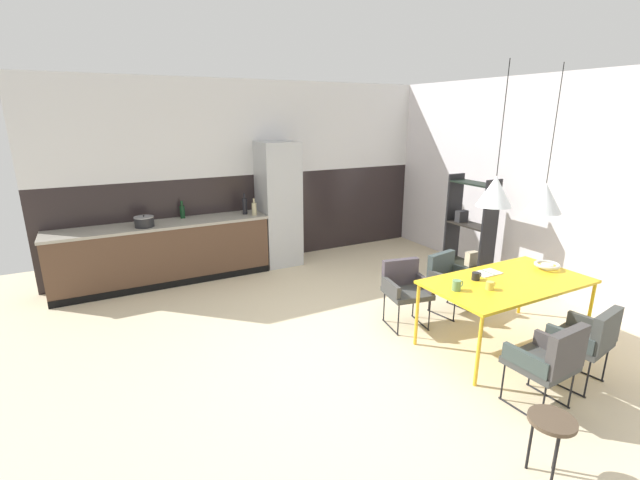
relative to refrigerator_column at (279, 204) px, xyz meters
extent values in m
plane|color=beige|center=(-0.29, -3.15, -1.02)|extent=(9.27, 9.27, 0.00)
cube|color=black|center=(-0.29, 0.36, -0.27)|extent=(6.52, 0.12, 1.49)
cube|color=silver|center=(-0.29, 0.36, 1.22)|extent=(6.52, 0.12, 1.49)
cube|color=silver|center=(2.91, -3.15, 0.47)|extent=(0.12, 7.13, 2.98)
cube|color=#513828|center=(-1.87, 0.00, -0.58)|extent=(3.08, 0.60, 0.87)
cube|color=#9E988B|center=(-1.87, 0.00, -0.13)|extent=(3.11, 0.63, 0.04)
cube|color=black|center=(-1.87, -0.30, -0.97)|extent=(3.08, 0.01, 0.10)
cube|color=#ADAFB2|center=(0.00, 0.00, 0.00)|extent=(0.61, 0.60, 2.04)
cube|color=gold|center=(1.09, -3.68, -0.28)|extent=(1.77, 0.94, 0.03)
cylinder|color=gold|center=(0.24, -3.25, -0.66)|extent=(0.04, 0.04, 0.72)
cylinder|color=gold|center=(1.94, -3.25, -0.66)|extent=(0.04, 0.04, 0.72)
cylinder|color=gold|center=(0.24, -4.11, -0.66)|extent=(0.04, 0.04, 0.72)
cylinder|color=gold|center=(1.94, -4.11, -0.66)|extent=(0.04, 0.04, 0.72)
cube|color=#3B3C3B|center=(0.43, -2.85, -0.59)|extent=(0.56, 0.54, 0.06)
cube|color=#423B42|center=(0.47, -2.66, -0.40)|extent=(0.46, 0.16, 0.33)
cube|color=#3D383C|center=(0.65, -2.89, -0.49)|extent=(0.13, 0.42, 0.14)
cube|color=#3D3D3B|center=(0.21, -2.81, -0.49)|extent=(0.13, 0.42, 0.14)
cylinder|color=black|center=(0.59, -3.08, -0.82)|extent=(0.02, 0.02, 0.39)
cylinder|color=black|center=(0.20, -3.00, -0.82)|extent=(0.02, 0.02, 0.39)
cylinder|color=black|center=(0.66, -2.70, -0.82)|extent=(0.02, 0.02, 0.39)
cylinder|color=black|center=(0.27, -2.63, -0.82)|extent=(0.02, 0.02, 0.39)
cylinder|color=black|center=(0.63, -2.89, -1.01)|extent=(0.09, 0.41, 0.02)
cylinder|color=black|center=(0.23, -2.81, -1.01)|extent=(0.09, 0.41, 0.02)
cube|color=#3B3C3B|center=(1.14, -4.49, -0.60)|extent=(0.55, 0.54, 0.06)
cube|color=#3E403C|center=(1.17, -4.68, -0.40)|extent=(0.46, 0.16, 0.34)
cube|color=#384140|center=(0.92, -4.52, -0.50)|extent=(0.12, 0.42, 0.14)
cube|color=#3C3E39|center=(1.35, -4.45, -0.50)|extent=(0.12, 0.42, 0.14)
cylinder|color=black|center=(0.91, -4.33, -0.83)|extent=(0.02, 0.02, 0.38)
cylinder|color=black|center=(1.30, -4.26, -0.83)|extent=(0.02, 0.02, 0.38)
cylinder|color=black|center=(0.97, -4.71, -0.83)|extent=(0.02, 0.02, 0.38)
cylinder|color=black|center=(1.37, -4.64, -0.83)|extent=(0.02, 0.02, 0.38)
cylinder|color=black|center=(0.94, -4.52, -1.01)|extent=(0.09, 0.41, 0.02)
cylinder|color=black|center=(1.33, -4.45, -1.01)|extent=(0.09, 0.41, 0.02)
cube|color=#3B3C3B|center=(1.18, -2.82, -0.62)|extent=(0.55, 0.54, 0.06)
cube|color=#364141|center=(1.15, -2.63, -0.43)|extent=(0.46, 0.16, 0.33)
cube|color=#38403C|center=(1.40, -2.79, -0.52)|extent=(0.12, 0.42, 0.14)
cube|color=#3C3E3D|center=(0.97, -2.86, -0.52)|extent=(0.12, 0.42, 0.14)
cylinder|color=black|center=(1.41, -2.98, -0.84)|extent=(0.02, 0.02, 0.36)
cylinder|color=black|center=(1.02, -3.04, -0.84)|extent=(0.02, 0.02, 0.36)
cylinder|color=black|center=(1.35, -2.60, -0.84)|extent=(0.02, 0.02, 0.36)
cylinder|color=black|center=(0.95, -2.67, -0.84)|extent=(0.02, 0.02, 0.36)
cylinder|color=black|center=(1.38, -2.79, -1.01)|extent=(0.09, 0.41, 0.02)
cylinder|color=black|center=(0.99, -2.86, -1.01)|extent=(0.09, 0.41, 0.02)
cube|color=#3B3C3B|center=(0.50, -4.55, -0.62)|extent=(0.50, 0.49, 0.06)
cube|color=#403D3C|center=(0.51, -4.75, -0.40)|extent=(0.46, 0.10, 0.38)
cube|color=#36423E|center=(0.28, -4.56, -0.52)|extent=(0.07, 0.42, 0.14)
cube|color=#403B3B|center=(0.72, -4.54, -0.52)|extent=(0.07, 0.42, 0.14)
cylinder|color=black|center=(0.29, -4.37, -0.83)|extent=(0.02, 0.02, 0.37)
cylinder|color=black|center=(0.69, -4.35, -0.83)|extent=(0.02, 0.02, 0.37)
cylinder|color=black|center=(0.31, -4.75, -0.83)|extent=(0.02, 0.02, 0.37)
cylinder|color=black|center=(0.71, -4.73, -0.83)|extent=(0.02, 0.02, 0.37)
cylinder|color=black|center=(0.30, -4.56, -1.01)|extent=(0.04, 0.41, 0.02)
cylinder|color=black|center=(0.70, -4.54, -1.01)|extent=(0.04, 0.41, 0.02)
cylinder|color=silver|center=(1.79, -3.64, -0.24)|extent=(0.13, 0.13, 0.06)
torus|color=beige|center=(1.79, -3.64, -0.22)|extent=(0.28, 0.28, 0.04)
cube|color=white|center=(1.00, -3.43, -0.26)|extent=(0.14, 0.18, 0.01)
cube|color=white|center=(1.14, -3.43, -0.26)|extent=(0.14, 0.18, 0.01)
cube|color=#4C7F4C|center=(1.07, -3.43, -0.25)|extent=(0.01, 0.19, 0.00)
cylinder|color=gold|center=(0.72, -3.76, -0.23)|extent=(0.08, 0.08, 0.08)
torus|color=gold|center=(0.77, -3.76, -0.22)|extent=(0.06, 0.01, 0.06)
cylinder|color=black|center=(0.80, -3.51, -0.23)|extent=(0.08, 0.08, 0.08)
torus|color=black|center=(0.85, -3.51, -0.22)|extent=(0.06, 0.01, 0.06)
cylinder|color=#5B8456|center=(0.41, -3.62, -0.21)|extent=(0.09, 0.09, 0.11)
torus|color=#5B8456|center=(0.46, -3.62, -0.21)|extent=(0.07, 0.01, 0.07)
cylinder|color=black|center=(-2.10, -0.10, -0.04)|extent=(0.27, 0.27, 0.14)
cylinder|color=gray|center=(-2.10, -0.10, 0.04)|extent=(0.27, 0.27, 0.01)
sphere|color=black|center=(-2.10, -0.10, 0.05)|extent=(0.02, 0.02, 0.02)
cylinder|color=black|center=(-0.58, 0.01, 0.02)|extent=(0.07, 0.07, 0.25)
cylinder|color=black|center=(-0.58, 0.01, 0.19)|extent=(0.03, 0.03, 0.08)
cylinder|color=#0F3319|center=(-1.52, 0.18, -0.01)|extent=(0.07, 0.07, 0.20)
cylinder|color=#0F3319|center=(-1.52, 0.18, 0.13)|extent=(0.04, 0.04, 0.08)
cylinder|color=tan|center=(-0.47, -0.14, -0.01)|extent=(0.08, 0.08, 0.20)
cylinder|color=tan|center=(-0.47, -0.14, 0.13)|extent=(0.03, 0.03, 0.07)
cylinder|color=#4C3D2D|center=(-0.14, -5.10, -0.57)|extent=(0.31, 0.31, 0.03)
cylinder|color=black|center=(-0.03, -5.10, -0.80)|extent=(0.02, 0.02, 0.44)
cylinder|color=black|center=(-0.19, -5.01, -0.80)|extent=(0.02, 0.02, 0.44)
cylinder|color=black|center=(-0.19, -5.20, -0.80)|extent=(0.02, 0.02, 0.44)
cube|color=black|center=(2.20, -1.73, -0.22)|extent=(0.30, 0.03, 1.59)
cube|color=black|center=(2.20, -2.43, -0.22)|extent=(0.30, 0.03, 1.59)
cube|color=black|center=(2.20, -2.08, -0.77)|extent=(0.30, 0.68, 0.02)
cube|color=beige|center=(2.20, -2.17, -0.65)|extent=(0.18, 0.10, 0.21)
cube|color=black|center=(2.20, -2.08, -0.15)|extent=(0.30, 0.68, 0.02)
cube|color=#262628|center=(2.20, -1.89, -0.05)|extent=(0.18, 0.10, 0.17)
cube|color=black|center=(2.20, -2.08, 0.47)|extent=(0.30, 0.68, 0.02)
cylinder|color=black|center=(0.74, -3.68, 1.39)|extent=(0.01, 0.01, 1.05)
cone|color=silver|center=(0.74, -3.68, 0.72)|extent=(0.33, 0.33, 0.29)
cylinder|color=black|center=(1.44, -3.72, 1.33)|extent=(0.01, 0.01, 1.16)
cone|color=silver|center=(1.44, -3.72, 0.60)|extent=(0.36, 0.36, 0.30)
camera|label=1|loc=(-2.70, -6.56, 1.44)|focal=24.41mm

